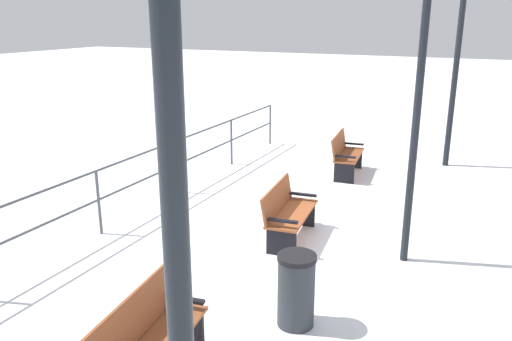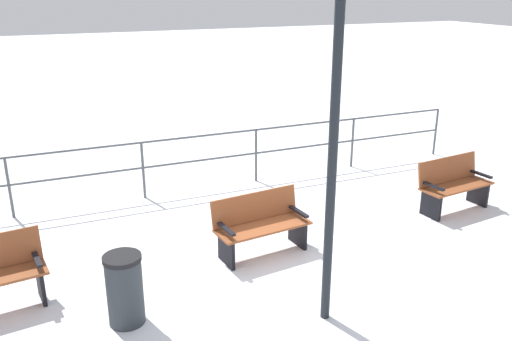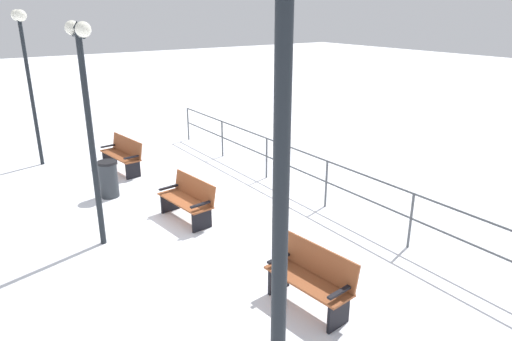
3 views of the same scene
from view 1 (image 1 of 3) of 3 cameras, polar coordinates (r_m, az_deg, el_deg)
The scene contains 8 objects.
ground_plane at distance 8.55m, azimuth 3.80°, elevation -7.56°, with size 80.00×80.00×0.00m, color white.
bench_second at distance 8.38m, azimuth 3.53°, elevation -4.65°, with size 0.73×1.51×0.90m.
bench_third at distance 11.91m, azimuth 9.90°, elevation 1.79°, with size 0.71×1.48×0.94m.
lamppost_near at distance 1.78m, azimuth -9.58°, elevation 7.83°, with size 0.30×0.91×4.30m.
lamppost_middle at distance 7.40m, azimuth 17.84°, elevation 11.11°, with size 0.26×0.95×4.14m.
lamppost_far at distance 12.96m, azimuth 21.74°, elevation 14.94°, with size 0.26×1.13×5.20m.
waterfront_railing at distance 9.68m, azimuth -12.53°, elevation -0.18°, with size 0.05×11.70×1.12m.
trash_bin at distance 6.19m, azimuth 4.47°, elevation -13.05°, with size 0.46×0.46×0.90m.
Camera 1 is at (2.83, -7.26, 3.53)m, focal length 36.12 mm.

